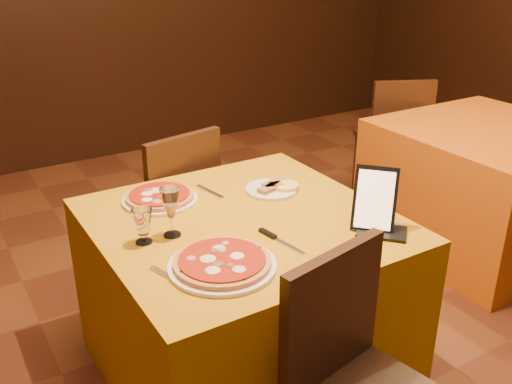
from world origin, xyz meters
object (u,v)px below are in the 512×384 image
main_table (243,300)px  wine_glass (171,212)px  tablet (375,199)px  side_table (484,187)px  pizza_far (160,198)px  water_glass (143,226)px  chair_side_far (390,138)px  chair_main_far (165,211)px  pizza_near (222,264)px

main_table → wine_glass: 0.55m
wine_glass → tablet: size_ratio=0.78×
side_table → pizza_far: 2.09m
water_glass → pizza_far: bearing=58.3°
wine_glass → chair_side_far: bearing=26.7°
main_table → side_table: same height
pizza_far → water_glass: 0.36m
pizza_far → tablet: 0.88m
side_table → chair_main_far: bearing=163.6°
chair_main_far → chair_side_far: bearing=177.4°
chair_side_far → tablet: tablet is taller
pizza_near → tablet: tablet is taller
pizza_near → wine_glass: (-0.05, 0.29, 0.08)m
main_table → tablet: bearing=-40.4°
pizza_near → tablet: size_ratio=1.48×
side_table → pizza_near: (-2.08, -0.54, 0.39)m
chair_side_far → tablet: 2.07m
pizza_far → wine_glass: (-0.08, -0.31, 0.08)m
main_table → side_table: bearing=8.2°
wine_glass → side_table: bearing=6.7°
pizza_near → wine_glass: wine_glass is taller
side_table → pizza_far: bearing=178.4°
side_table → chair_main_far: 1.92m
chair_side_far → water_glass: chair_side_far is taller
chair_side_far → tablet: size_ratio=3.73×
main_table → water_glass: 0.59m
side_table → chair_side_far: 0.82m
main_table → chair_main_far: chair_main_far is taller
side_table → chair_side_far: bearing=90.0°
main_table → pizza_far: pizza_far is taller
pizza_far → main_table: bearing=-56.9°
pizza_near → pizza_far: bearing=87.2°
pizza_near → chair_side_far: bearing=33.3°
side_table → pizza_far: pizza_far is taller
chair_main_far → side_table: bearing=152.4°
chair_main_far → wine_glass: (-0.29, -0.79, 0.39)m
chair_main_far → pizza_far: (-0.21, -0.49, 0.31)m
chair_side_far → pizza_far: chair_side_far is taller
chair_side_far → water_glass: (-2.24, -1.07, 0.36)m
side_table → water_glass: size_ratio=8.46×
side_table → chair_main_far: size_ratio=1.21×
tablet → main_table: bearing=-173.1°
main_table → chair_side_far: 2.14m
side_table → tablet: 1.65m
side_table → wine_glass: bearing=-173.3°
main_table → pizza_near: size_ratio=3.04×
main_table → chair_main_far: size_ratio=1.21×
pizza_far → chair_main_far: bearing=66.6°
side_table → pizza_near: size_ratio=3.04×
pizza_near → chair_main_far: bearing=77.6°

